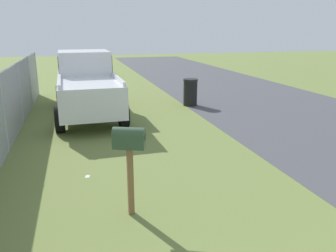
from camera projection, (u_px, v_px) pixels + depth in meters
name	position (u px, v px, depth m)	size (l,w,h in m)	color
mailbox	(129.00, 146.00, 5.09)	(0.36, 0.52, 1.41)	brown
pickup_truck	(86.00, 82.00, 11.45)	(5.48, 2.18, 2.09)	silver
trash_bin	(190.00, 92.00, 12.91)	(0.54, 0.54, 1.01)	black
fence_section	(3.00, 111.00, 7.77)	(15.44, 0.07, 1.87)	#9EA3A8
litter_wrapper_midfield_a	(88.00, 176.00, 6.75)	(0.12, 0.08, 0.01)	silver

